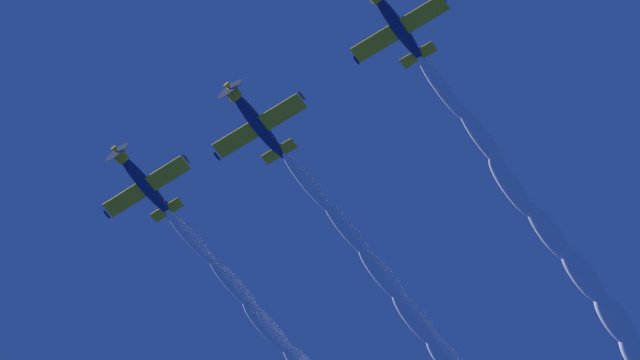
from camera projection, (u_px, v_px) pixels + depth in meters
The scene contains 4 objects.
airplane_lead at pixel (396, 24), 97.85m from camera, with size 7.63×7.39×2.67m.
airplane_left_wingman at pixel (255, 121), 98.71m from camera, with size 7.64×7.41×2.65m.
airplane_right_wingman at pixel (143, 182), 103.34m from camera, with size 7.66×7.38×2.57m.
smoke_trail_lead at pixel (603, 307), 109.68m from camera, with size 31.05×37.77×3.00m.
Camera 1 is at (-46.25, 7.30, 1.80)m, focal length 68.77 mm.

